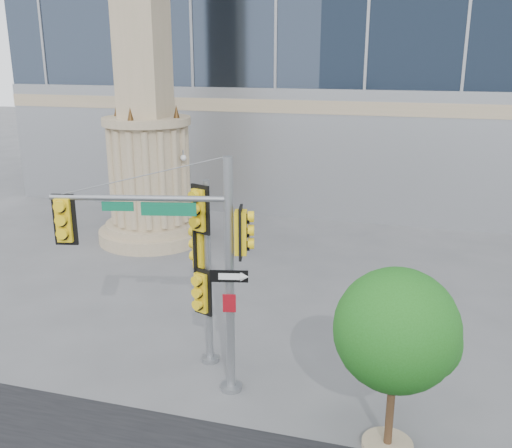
# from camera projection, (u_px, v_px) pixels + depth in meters

# --- Properties ---
(ground) EXTENTS (120.00, 120.00, 0.00)m
(ground) POSITION_uv_depth(u_px,v_px,m) (213.00, 369.00, 14.15)
(ground) COLOR #545456
(ground) RESTS_ON ground
(monument) EXTENTS (4.40, 4.40, 16.60)m
(monument) POSITION_uv_depth(u_px,v_px,m) (146.00, 106.00, 22.44)
(monument) COLOR tan
(monument) RESTS_ON ground
(main_signal_pole) EXTENTS (4.20, 1.31, 5.48)m
(main_signal_pole) POSITION_uv_depth(u_px,v_px,m) (184.00, 251.00, 12.38)
(main_signal_pole) COLOR slate
(main_signal_pole) RESTS_ON ground
(secondary_signal_pole) EXTENTS (0.81, 0.76, 4.70)m
(secondary_signal_pole) POSITION_uv_depth(u_px,v_px,m) (203.00, 260.00, 13.68)
(secondary_signal_pole) COLOR slate
(secondary_signal_pole) RESTS_ON ground
(street_tree) EXTENTS (2.42, 2.36, 3.76)m
(street_tree) POSITION_uv_depth(u_px,v_px,m) (398.00, 335.00, 10.64)
(street_tree) COLOR tan
(street_tree) RESTS_ON ground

